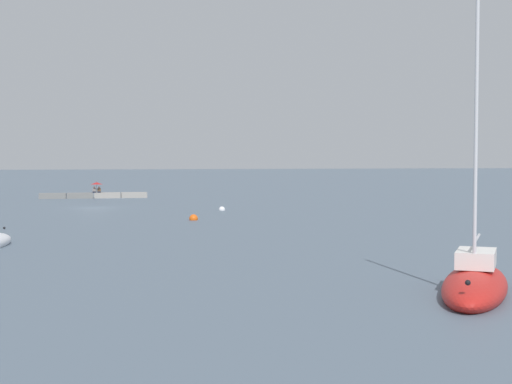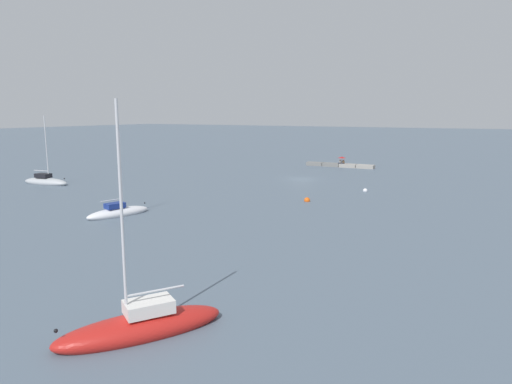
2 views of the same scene
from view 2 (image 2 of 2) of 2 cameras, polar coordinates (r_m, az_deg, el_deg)
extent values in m
plane|color=slate|center=(68.92, 5.59, 1.58)|extent=(500.00, 500.00, 0.00)
cube|color=gray|center=(84.11, 13.32, 3.06)|extent=(3.06, 1.60, 0.64)
cube|color=gray|center=(84.98, 11.27, 3.20)|extent=(3.06, 1.60, 0.64)
cube|color=slate|center=(85.95, 9.26, 3.33)|extent=(3.06, 1.60, 0.64)
cube|color=slate|center=(87.03, 7.30, 3.46)|extent=(3.06, 1.60, 0.64)
cube|color=#1E2333|center=(85.02, 10.61, 3.50)|extent=(0.39, 0.44, 0.16)
cube|color=brown|center=(85.26, 10.69, 3.63)|extent=(0.41, 0.25, 0.52)
sphere|color=tan|center=(85.22, 10.69, 3.87)|extent=(0.22, 0.22, 0.22)
cube|color=#1E2333|center=(85.11, 10.24, 3.51)|extent=(0.39, 0.44, 0.16)
cube|color=gray|center=(85.35, 10.31, 3.65)|extent=(0.41, 0.25, 0.52)
sphere|color=tan|center=(85.31, 10.32, 3.89)|extent=(0.22, 0.22, 0.22)
cylinder|color=black|center=(85.25, 10.50, 3.82)|extent=(0.02, 0.02, 1.05)
cone|color=#B21E1E|center=(85.19, 10.51, 4.22)|extent=(1.41, 1.41, 0.25)
sphere|color=black|center=(85.18, 10.51, 4.32)|extent=(0.05, 0.05, 0.05)
ellipsoid|color=silver|center=(46.36, -16.58, -2.51)|extent=(3.55, 6.60, 1.09)
cube|color=navy|center=(46.06, -16.97, -1.60)|extent=(1.55, 2.01, 0.50)
cylinder|color=silver|center=(45.92, -16.27, 2.68)|extent=(0.11, 0.11, 7.25)
cylinder|color=silver|center=(45.82, -17.32, -0.95)|extent=(0.71, 2.15, 0.08)
sphere|color=black|center=(47.66, -13.53, -1.32)|extent=(0.15, 0.15, 0.15)
ellipsoid|color=#ADB2B7|center=(70.08, -24.44, 1.10)|extent=(7.52, 2.89, 1.26)
cube|color=black|center=(70.23, -24.70, 1.85)|extent=(2.18, 1.47, 0.58)
cylinder|color=silver|center=(69.17, -24.39, 5.04)|extent=(0.13, 0.13, 8.43)
cylinder|color=silver|center=(70.39, -24.92, 2.39)|extent=(2.56, 0.38, 0.09)
sphere|color=black|center=(67.59, -22.51, 1.53)|extent=(0.17, 0.17, 0.17)
ellipsoid|color=red|center=(22.10, -13.94, -15.94)|extent=(5.90, 7.50, 1.29)
cube|color=silver|center=(21.79, -13.06, -13.56)|extent=(2.23, 2.48, 0.59)
cylinder|color=silver|center=(20.25, -16.21, -2.42)|extent=(0.13, 0.13, 9.39)
cylinder|color=silver|center=(21.62, -12.24, -11.79)|extent=(1.51, 2.27, 0.10)
sphere|color=black|center=(21.32, -23.40, -15.40)|extent=(0.17, 0.17, 0.17)
sphere|color=white|center=(59.52, 13.28, 0.16)|extent=(0.57, 0.57, 0.57)
sphere|color=#EA5914|center=(51.74, 6.30, -1.03)|extent=(0.67, 0.67, 0.67)
camera|label=1|loc=(28.36, -77.55, -8.23)|focal=51.46mm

